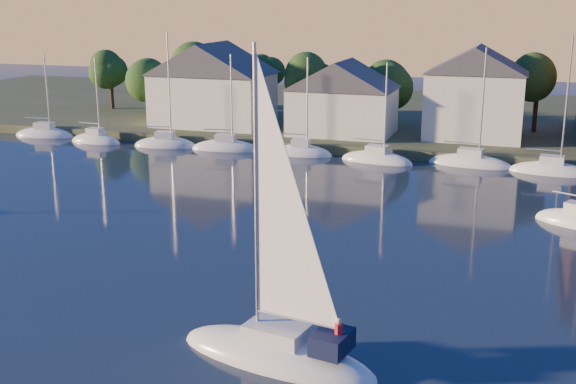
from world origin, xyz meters
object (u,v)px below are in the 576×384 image
at_px(clubhouse_centre, 343,96).
at_px(clubhouse_east, 476,91).
at_px(clubhouse_west, 213,83).
at_px(hero_sailboat, 279,347).

distance_m(clubhouse_centre, clubhouse_east, 14.17).
xyz_separation_m(clubhouse_west, clubhouse_centre, (16.00, -1.00, -0.80)).
bearing_deg(hero_sailboat, clubhouse_centre, -68.49).
relative_size(clubhouse_east, hero_sailboat, 0.70).
height_order(clubhouse_west, clubhouse_centre, clubhouse_west).
bearing_deg(clubhouse_east, hero_sailboat, -94.69).
relative_size(clubhouse_west, clubhouse_centre, 1.18).
height_order(clubhouse_centre, clubhouse_east, clubhouse_east).
bearing_deg(clubhouse_centre, clubhouse_west, 176.42).
relative_size(clubhouse_centre, clubhouse_east, 1.10).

